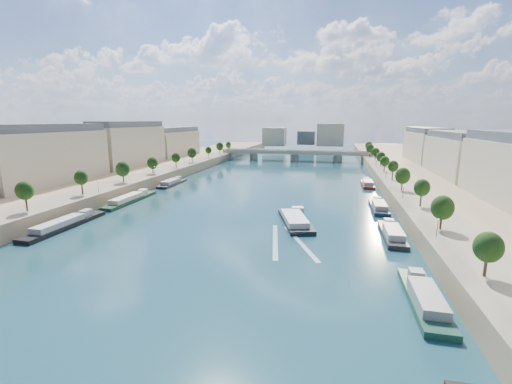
% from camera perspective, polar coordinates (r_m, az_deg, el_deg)
% --- Properties ---
extents(ground, '(700.00, 700.00, 0.00)m').
position_cam_1_polar(ground, '(141.05, 0.51, -0.58)').
color(ground, '#0D303B').
rests_on(ground, ground).
extents(quay_left, '(44.00, 520.00, 5.00)m').
position_cam_1_polar(quay_left, '(170.79, -23.82, 1.45)').
color(quay_left, '#9E8460').
rests_on(quay_left, ground).
extents(quay_right, '(44.00, 520.00, 5.00)m').
position_cam_1_polar(quay_right, '(143.87, 29.78, -0.91)').
color(quay_right, '#9E8460').
rests_on(quay_right, ground).
extents(pave_left, '(14.00, 520.00, 0.10)m').
position_cam_1_polar(pave_left, '(161.91, -19.62, 2.17)').
color(pave_left, gray).
rests_on(pave_left, quay_left).
extents(pave_right, '(14.00, 520.00, 0.10)m').
position_cam_1_polar(pave_right, '(139.68, 24.01, 0.37)').
color(pave_right, gray).
rests_on(pave_right, quay_right).
extents(trees_left, '(4.80, 268.80, 8.26)m').
position_cam_1_polar(trees_left, '(161.77, -18.77, 4.17)').
color(trees_left, '#382B1E').
rests_on(trees_left, ground).
extents(trees_right, '(4.80, 268.80, 8.26)m').
position_cam_1_polar(trees_right, '(148.15, 22.71, 3.22)').
color(trees_right, '#382B1E').
rests_on(trees_right, ground).
extents(lamps_left, '(0.36, 200.36, 4.28)m').
position_cam_1_polar(lamps_left, '(150.78, -20.26, 2.51)').
color(lamps_left, black).
rests_on(lamps_left, ground).
extents(lamps_right, '(0.36, 200.36, 4.28)m').
position_cam_1_polar(lamps_right, '(143.25, 21.96, 1.92)').
color(lamps_right, black).
rests_on(lamps_right, ground).
extents(buildings_left, '(16.00, 226.00, 23.20)m').
position_cam_1_polar(buildings_left, '(186.44, -25.23, 6.46)').
color(buildings_left, '#BFB493').
rests_on(buildings_left, ground).
extents(buildings_right, '(16.00, 226.00, 23.20)m').
position_cam_1_polar(buildings_right, '(157.36, 33.61, 4.81)').
color(buildings_right, '#BFB493').
rests_on(buildings_right, ground).
extents(skyline, '(79.00, 42.00, 22.00)m').
position_cam_1_polar(skyline, '(355.38, 8.72, 9.22)').
color(skyline, '#BFB493').
rests_on(skyline, ground).
extents(bridge, '(112.00, 12.00, 8.15)m').
position_cam_1_polar(bridge, '(264.21, 6.44, 6.31)').
color(bridge, '#C1B79E').
rests_on(bridge, ground).
extents(tour_barge, '(14.04, 25.88, 3.58)m').
position_cam_1_polar(tour_barge, '(104.33, 6.52, -4.66)').
color(tour_barge, black).
rests_on(tour_barge, ground).
extents(wake, '(15.04, 25.82, 0.04)m').
position_cam_1_polar(wake, '(88.87, 5.28, -8.20)').
color(wake, silver).
rests_on(wake, ground).
extents(moored_barges_left, '(5.00, 161.00, 3.60)m').
position_cam_1_polar(moored_barges_left, '(112.75, -29.60, -4.94)').
color(moored_barges_left, '#181E35').
rests_on(moored_barges_left, ground).
extents(moored_barges_right, '(5.00, 165.44, 3.60)m').
position_cam_1_polar(moored_barges_right, '(94.62, 22.13, -7.26)').
color(moored_barges_right, black).
rests_on(moored_barges_right, ground).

